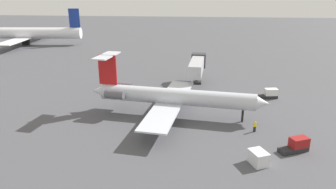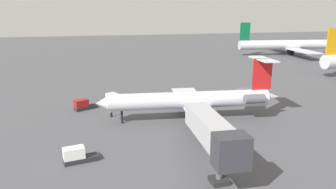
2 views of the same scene
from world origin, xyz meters
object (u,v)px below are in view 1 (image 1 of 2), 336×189
regional_jet (171,96)px  baggage_tug_trailing (269,94)px  baggage_tug_lead (297,145)px  jet_bridge (197,65)px  cargo_container_uld (258,158)px  ground_crew_marshaller (255,126)px  parked_airliner_east_mid (25,33)px

regional_jet → baggage_tug_trailing: (10.82, -18.45, -2.65)m
baggage_tug_lead → baggage_tug_trailing: same height
jet_bridge → cargo_container_uld: 32.99m
regional_jet → baggage_tug_lead: (-10.40, -17.67, -2.65)m
baggage_tug_lead → cargo_container_uld: baggage_tug_lead is taller
ground_crew_marshaller → parked_airliner_east_mid: 102.66m
baggage_tug_lead → regional_jet: bearing=59.5°
jet_bridge → baggage_tug_lead: bearing=-154.2°
jet_bridge → ground_crew_marshaller: 24.65m
regional_jet → ground_crew_marshaller: (-4.99, -13.15, -2.63)m
regional_jet → parked_airliner_east_mid: parked_airliner_east_mid is taller
regional_jet → cargo_container_uld: regional_jet is taller
jet_bridge → parked_airliner_east_mid: bearing=54.9°
regional_jet → jet_bridge: (17.63, -4.12, 1.15)m
regional_jet → baggage_tug_lead: bearing=-120.5°
jet_bridge → ground_crew_marshaller: bearing=-158.2°
jet_bridge → cargo_container_uld: size_ratio=4.65×
regional_jet → cargo_container_uld: size_ratio=10.45×
jet_bridge → ground_crew_marshaller: (-22.62, -9.03, -3.79)m
parked_airliner_east_mid → jet_bridge: bearing=-125.1°
baggage_tug_trailing → parked_airliner_east_mid: parked_airliner_east_mid is taller
regional_jet → cargo_container_uld: 18.81m
baggage_tug_lead → baggage_tug_trailing: bearing=-2.1°
regional_jet → baggage_tug_lead: regional_jet is taller
jet_bridge → baggage_tug_trailing: jet_bridge is taller
jet_bridge → parked_airliner_east_mid: size_ratio=0.31×
ground_crew_marshaller → cargo_container_uld: bearing=173.6°
ground_crew_marshaller → baggage_tug_lead: size_ratio=0.40×
baggage_tug_trailing → cargo_container_uld: (-24.97, 6.33, 0.02)m
jet_bridge → parked_airliner_east_mid: (46.79, 66.52, -0.24)m
ground_crew_marshaller → cargo_container_uld: size_ratio=0.59×
baggage_tug_trailing → jet_bridge: bearing=64.6°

